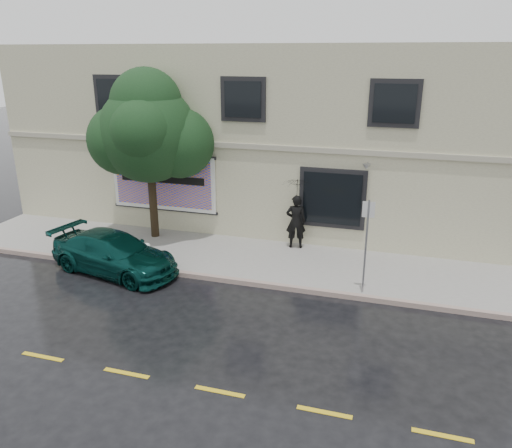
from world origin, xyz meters
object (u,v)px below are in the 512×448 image
(car, at_px, (114,253))
(fire_hydrant, at_px, (148,253))
(pedestrian, at_px, (296,222))
(street_tree, at_px, (148,134))

(car, xyz_separation_m, fire_hydrant, (0.86, 0.60, -0.14))
(pedestrian, bearing_deg, street_tree, -8.16)
(pedestrian, height_order, fire_hydrant, pedestrian)
(pedestrian, xyz_separation_m, street_tree, (-5.31, -0.40, 2.88))
(pedestrian, distance_m, street_tree, 6.05)
(street_tree, xyz_separation_m, fire_hydrant, (0.99, -2.40, -3.49))
(pedestrian, relative_size, fire_hydrant, 2.69)
(car, relative_size, street_tree, 0.79)
(car, xyz_separation_m, pedestrian, (5.18, 3.40, 0.47))
(pedestrian, relative_size, street_tree, 0.34)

